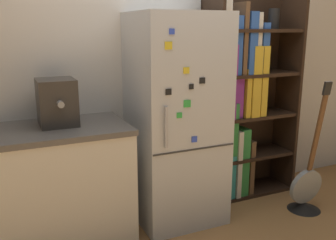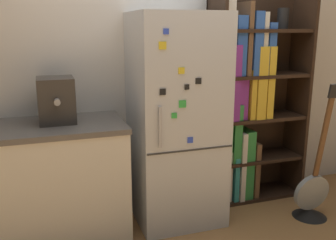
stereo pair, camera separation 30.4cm
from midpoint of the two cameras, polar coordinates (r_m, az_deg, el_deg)
name	(u,v)px [view 1 (the left image)]	position (r m, az deg, el deg)	size (l,w,h in m)	color
ground_plane	(182,221)	(3.25, -0.61, -15.23)	(16.00, 16.00, 0.00)	#A87542
wall_back	(159,61)	(3.29, -4.06, 8.95)	(8.00, 0.05, 2.60)	silver
refrigerator	(176,120)	(3.04, -1.61, -0.02)	(0.69, 0.68, 1.70)	silver
bookshelf	(239,98)	(3.50, 8.34, 3.30)	(0.90, 0.36, 1.94)	black
kitchen_counter	(62,185)	(2.96, -18.71, -9.36)	(0.98, 0.65, 0.89)	silver
espresso_machine	(57,102)	(2.84, -19.55, 2.54)	(0.26, 0.34, 0.33)	#38332D
guitar	(306,192)	(3.52, 17.94, -10.45)	(0.32, 0.29, 1.17)	black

